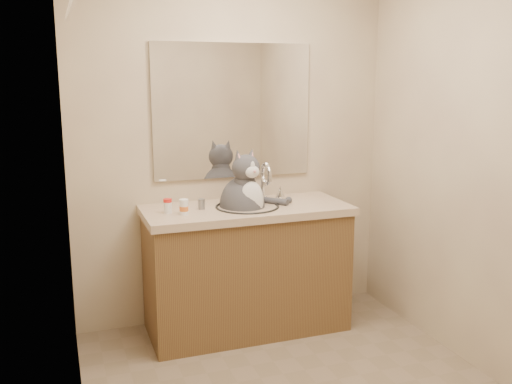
% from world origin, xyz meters
% --- Properties ---
extents(room, '(2.22, 2.52, 2.42)m').
position_xyz_m(room, '(0.00, 0.00, 1.20)').
color(room, '#806D58').
rests_on(room, ground).
extents(vanity, '(1.34, 0.59, 1.12)m').
position_xyz_m(vanity, '(0.00, 0.96, 0.44)').
color(vanity, brown).
rests_on(vanity, ground).
extents(mirror, '(1.10, 0.02, 0.90)m').
position_xyz_m(mirror, '(0.00, 1.24, 1.45)').
color(mirror, white).
rests_on(mirror, room).
extents(shower_curtain, '(0.02, 1.30, 1.93)m').
position_xyz_m(shower_curtain, '(-1.05, 0.10, 1.03)').
color(shower_curtain, beige).
rests_on(shower_curtain, ground).
extents(cat, '(0.49, 0.39, 0.59)m').
position_xyz_m(cat, '(-0.02, 0.97, 0.88)').
color(cat, '#414145').
rests_on(cat, vanity).
extents(pill_bottle_redcap, '(0.07, 0.07, 0.09)m').
position_xyz_m(pill_bottle_redcap, '(-0.52, 0.95, 0.90)').
color(pill_bottle_redcap, white).
rests_on(pill_bottle_redcap, vanity).
extents(pill_bottle_orange, '(0.07, 0.07, 0.10)m').
position_xyz_m(pill_bottle_orange, '(-0.43, 0.88, 0.90)').
color(pill_bottle_orange, white).
rests_on(pill_bottle_orange, vanity).
extents(grey_canister, '(0.06, 0.06, 0.07)m').
position_xyz_m(grey_canister, '(-0.29, 0.98, 0.88)').
color(grey_canister, slate).
rests_on(grey_canister, vanity).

